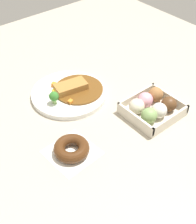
% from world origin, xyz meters
% --- Properties ---
extents(ground_plane, '(1.60, 1.60, 0.00)m').
position_xyz_m(ground_plane, '(0.00, 0.00, 0.00)').
color(ground_plane, '#B2A893').
extents(curry_plate, '(0.27, 0.27, 0.06)m').
position_xyz_m(curry_plate, '(-0.02, 0.12, 0.01)').
color(curry_plate, white).
rests_on(curry_plate, ground_plane).
extents(donut_box, '(0.18, 0.16, 0.06)m').
position_xyz_m(donut_box, '(0.14, -0.14, 0.03)').
color(donut_box, beige).
rests_on(donut_box, ground_plane).
extents(chocolate_ring_donut, '(0.15, 0.15, 0.04)m').
position_xyz_m(chocolate_ring_donut, '(-0.17, -0.11, 0.02)').
color(chocolate_ring_donut, white).
rests_on(chocolate_ring_donut, ground_plane).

